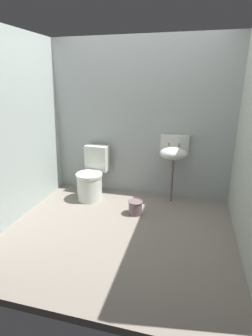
{
  "coord_description": "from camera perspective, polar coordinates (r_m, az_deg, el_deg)",
  "views": [
    {
      "loc": [
        0.78,
        -2.7,
        1.75
      ],
      "look_at": [
        0.0,
        0.28,
        0.7
      ],
      "focal_mm": 27.6,
      "sensor_mm": 36.0,
      "label": 1
    }
  ],
  "objects": [
    {
      "name": "sink",
      "position": [
        3.8,
        10.46,
        3.32
      ],
      "size": [
        0.42,
        0.35,
        0.99
      ],
      "color": "#6F575E",
      "rests_on": "ground"
    },
    {
      "name": "bucket",
      "position": [
        3.58,
        2.08,
        -8.63
      ],
      "size": [
        0.2,
        0.2,
        0.2
      ],
      "color": "#6F575E",
      "rests_on": "ground"
    },
    {
      "name": "wall_back",
      "position": [
        3.99,
        3.28,
        10.53
      ],
      "size": [
        3.14,
        0.1,
        2.35
      ],
      "primitive_type": "cube",
      "color": "#A2AAA8",
      "rests_on": "ground"
    },
    {
      "name": "wall_left",
      "position": [
        3.61,
        -23.47,
        8.13
      ],
      "size": [
        0.1,
        2.45,
        2.35
      ],
      "primitive_type": "cube",
      "color": "#A4B1AC",
      "rests_on": "ground"
    },
    {
      "name": "toilet_near_wall",
      "position": [
        4.03,
        -7.54,
        -2.14
      ],
      "size": [
        0.43,
        0.62,
        0.78
      ],
      "rotation": [
        0.0,
        0.0,
        3.07
      ],
      "color": "silver",
      "rests_on": "ground"
    },
    {
      "name": "ground_plane",
      "position": [
        3.33,
        -1.25,
        -13.67
      ],
      "size": [
        3.14,
        2.65,
        0.08
      ],
      "primitive_type": "cube",
      "color": "gray"
    }
  ]
}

